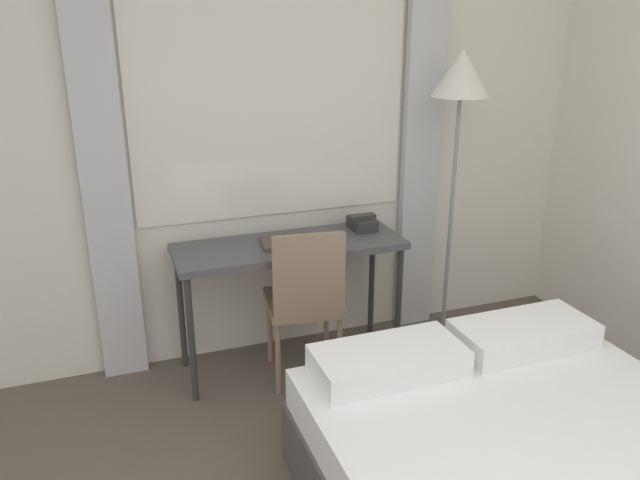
# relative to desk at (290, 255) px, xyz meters

# --- Properties ---
(wall_back_with_window) EXTENTS (5.01, 0.13, 2.70)m
(wall_back_with_window) POSITION_rel_desk_xyz_m (-0.03, 0.30, 0.67)
(wall_back_with_window) COLOR silver
(wall_back_with_window) RESTS_ON ground_plane
(desk) EXTENTS (1.28, 0.45, 0.76)m
(desk) POSITION_rel_desk_xyz_m (0.00, 0.00, 0.00)
(desk) COLOR #4C4C51
(desk) RESTS_ON ground_plane
(desk_chair) EXTENTS (0.45, 0.45, 0.91)m
(desk_chair) POSITION_rel_desk_xyz_m (0.02, -0.20, -0.17)
(desk_chair) COLOR #8C7259
(desk_chair) RESTS_ON ground_plane
(standing_lamp) EXTENTS (0.32, 0.32, 1.78)m
(standing_lamp) POSITION_rel_desk_xyz_m (0.99, -0.07, 0.81)
(standing_lamp) COLOR #4C4C51
(standing_lamp) RESTS_ON ground_plane
(telephone) EXTENTS (0.15, 0.18, 0.09)m
(telephone) POSITION_rel_desk_xyz_m (0.48, 0.09, 0.11)
(telephone) COLOR #2D2D2D
(telephone) RESTS_ON desk
(book) EXTENTS (0.31, 0.25, 0.02)m
(book) POSITION_rel_desk_xyz_m (-0.02, -0.01, 0.09)
(book) COLOR #4C4238
(book) RESTS_ON desk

